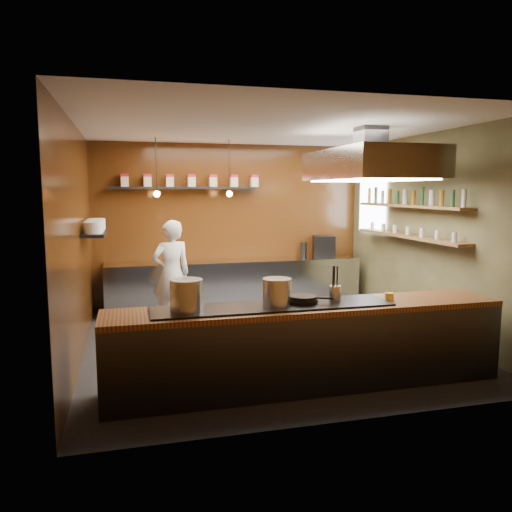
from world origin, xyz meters
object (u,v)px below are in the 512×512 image
object	(u,v)px
extractor_hood	(370,164)
stockpot_large	(187,295)
stockpot_small	(277,292)
chef	(172,274)
espresso_machine	(324,246)

from	to	relation	value
extractor_hood	stockpot_large	world-z (taller)	extractor_hood
stockpot_small	chef	bearing A→B (deg)	106.88
espresso_machine	stockpot_small	bearing A→B (deg)	-102.35
stockpot_large	espresso_machine	distance (m)	4.93
stockpot_small	espresso_machine	xyz separation A→B (m)	(2.11, 3.85, 0.02)
extractor_hood	stockpot_large	size ratio (longest dim) A/B	5.96
stockpot_small	espresso_machine	bearing A→B (deg)	61.35
stockpot_large	chef	distance (m)	2.89
extractor_hood	espresso_machine	world-z (taller)	extractor_hood
stockpot_small	espresso_machine	world-z (taller)	espresso_machine
extractor_hood	stockpot_large	xyz separation A→B (m)	(-2.62, -1.22, -1.40)
extractor_hood	espresso_machine	xyz separation A→B (m)	(0.44, 2.64, -1.40)
chef	espresso_machine	bearing A→B (deg)	-176.45
espresso_machine	chef	bearing A→B (deg)	-145.31
stockpot_large	espresso_machine	bearing A→B (deg)	51.57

